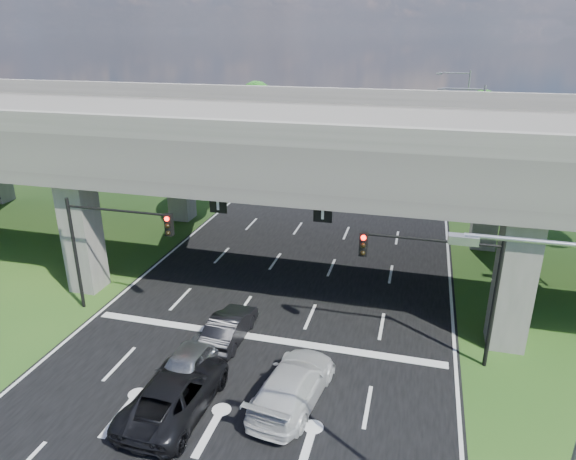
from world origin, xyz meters
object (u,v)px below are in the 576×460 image
at_px(signal_left, 110,237).
at_px(car_silver, 194,358).
at_px(streetlight_far, 472,142).
at_px(car_white, 293,385).
at_px(streetlight_beyond, 461,112).
at_px(streetlight_near, 567,410).
at_px(car_dark, 229,327).
at_px(signal_right, 443,273).
at_px(car_trailing, 176,393).

distance_m(signal_left, car_silver, 7.75).
distance_m(streetlight_far, car_white, 26.05).
bearing_deg(streetlight_far, streetlight_beyond, 90.00).
bearing_deg(streetlight_near, car_dark, 141.95).
height_order(signal_right, car_trailing, signal_right).
relative_size(signal_left, car_silver, 1.39).
bearing_deg(car_dark, car_silver, 79.97).
distance_m(signal_left, streetlight_beyond, 40.30).
height_order(streetlight_beyond, car_trailing, streetlight_beyond).
relative_size(car_dark, car_white, 0.78).
height_order(signal_left, streetlight_beyond, streetlight_beyond).
xyz_separation_m(signal_right, car_trailing, (-9.47, -5.96, -3.38)).
relative_size(streetlight_beyond, car_trailing, 1.79).
distance_m(streetlight_beyond, car_trailing, 43.91).
distance_m(signal_left, car_white, 11.72).
height_order(signal_right, streetlight_near, streetlight_near).
distance_m(streetlight_beyond, car_white, 41.42).
bearing_deg(car_trailing, signal_left, -42.38).
bearing_deg(car_silver, streetlight_beyond, -104.23).
distance_m(car_dark, car_trailing, 5.02).
relative_size(streetlight_beyond, car_white, 1.89).
bearing_deg(car_dark, car_white, 139.87).
height_order(car_silver, car_white, car_white).
relative_size(car_white, car_trailing, 0.95).
bearing_deg(car_white, streetlight_far, -99.34).
relative_size(signal_right, car_silver, 1.39).
relative_size(car_silver, car_white, 0.82).
distance_m(streetlight_beyond, car_dark, 39.08).
bearing_deg(signal_right, streetlight_far, 83.53).
xyz_separation_m(streetlight_beyond, car_dark, (-11.50, -37.00, -5.13)).
bearing_deg(car_trailing, car_silver, -81.20).
xyz_separation_m(signal_right, car_white, (-5.31, -4.35, -3.39)).
bearing_deg(signal_right, streetlight_near, -77.12).
bearing_deg(streetlight_far, car_dark, -118.70).
bearing_deg(signal_right, signal_left, 180.00).
bearing_deg(car_white, signal_left, -14.90).
distance_m(streetlight_beyond, car_silver, 41.85).
height_order(car_silver, car_dark, car_silver).
relative_size(streetlight_far, car_silver, 2.32).
height_order(streetlight_far, car_white, streetlight_far).
relative_size(streetlight_near, car_white, 1.89).
xyz_separation_m(streetlight_far, car_silver, (-12.03, -23.76, -5.08)).
bearing_deg(car_white, streetlight_beyond, -92.71).
height_order(streetlight_beyond, car_silver, streetlight_beyond).
height_order(car_silver, car_trailing, car_trailing).
xyz_separation_m(car_dark, car_trailing, (-0.25, -5.01, 0.09)).
distance_m(streetlight_near, car_trailing, 13.39).
distance_m(streetlight_far, streetlight_beyond, 16.00).
bearing_deg(streetlight_far, car_silver, -116.86).
relative_size(streetlight_far, streetlight_beyond, 1.00).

